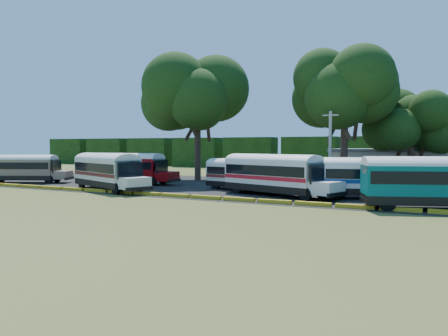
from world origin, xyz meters
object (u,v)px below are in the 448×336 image
at_px(bus_beige, 22,167).
at_px(bus_white_red, 274,172).
at_px(bus_teal, 436,179).
at_px(bus_cream_west, 107,169).
at_px(bus_red, 128,166).
at_px(tree_west, 197,92).

xyz_separation_m(bus_beige, bus_white_red, (31.33, 1.09, 0.16)).
bearing_deg(bus_teal, bus_beige, 158.19).
xyz_separation_m(bus_cream_west, bus_white_red, (16.44, 3.04, 0.00)).
distance_m(bus_cream_west, bus_white_red, 16.71).
relative_size(bus_red, bus_white_red, 0.96).
relative_size(bus_red, bus_teal, 0.95).
relative_size(bus_white_red, bus_teal, 1.00).
xyz_separation_m(bus_white_red, tree_west, (-14.64, 11.55, 9.03)).
bearing_deg(tree_west, bus_cream_west, -97.03).
height_order(bus_beige, tree_west, tree_west).
bearing_deg(bus_teal, bus_white_red, 147.84).
xyz_separation_m(bus_red, tree_west, (4.52, 8.06, 9.06)).
relative_size(bus_red, tree_west, 0.73).
distance_m(bus_beige, bus_cream_west, 15.02).
relative_size(bus_beige, bus_white_red, 0.90).
height_order(bus_beige, bus_cream_west, bus_cream_west).
height_order(bus_beige, bus_teal, bus_teal).
xyz_separation_m(bus_beige, tree_west, (16.69, 12.64, 9.19)).
bearing_deg(bus_white_red, tree_west, 159.85).
height_order(bus_red, tree_west, tree_west).
xyz_separation_m(bus_teal, tree_west, (-27.56, 14.46, 8.99)).
xyz_separation_m(bus_beige, bus_red, (12.17, 4.59, 0.13)).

